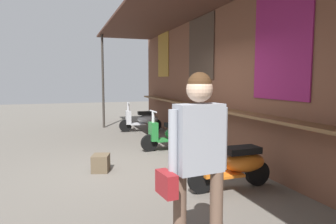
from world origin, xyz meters
name	(u,v)px	position (x,y,z in m)	size (l,w,h in m)	color
ground_plane	(143,169)	(0.00, 0.00, 0.00)	(36.32, 36.32, 0.00)	#605B54
market_stall_facade	(233,69)	(0.01, 1.88, 1.91)	(12.97, 2.29, 3.46)	brown
scooter_silver	(143,119)	(-4.23, 1.08, 0.39)	(0.50, 1.40, 0.97)	#B2B5BA
scooter_green	(172,134)	(-1.39, 1.08, 0.39)	(0.46, 1.40, 0.97)	#237533
scooter_orange	(235,164)	(1.47, 1.08, 0.39)	(0.46, 1.40, 0.97)	orange
shopper_with_handbag	(197,148)	(3.07, -0.29, 1.08)	(0.31, 0.68, 1.75)	brown
merchandise_crate	(101,163)	(-0.13, -0.78, 0.15)	(0.37, 0.30, 0.31)	brown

